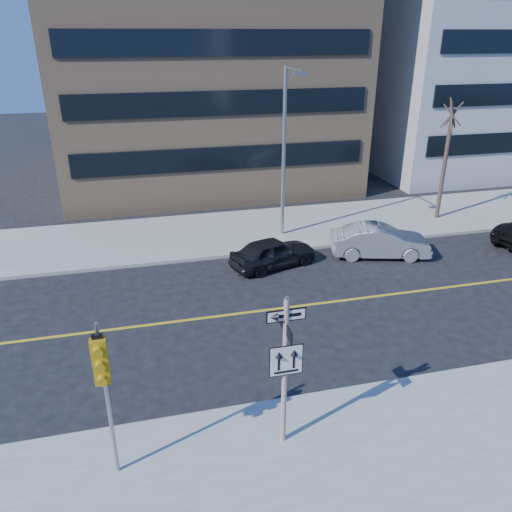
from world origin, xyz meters
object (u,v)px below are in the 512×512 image
object	(u,v)px
parked_car_a	(273,253)
street_tree_west	(452,118)
sign_pole	(285,365)
parked_car_b	(380,241)
streetlight_a	(286,143)
traffic_signal	(103,373)

from	to	relation	value
parked_car_a	street_tree_west	bearing A→B (deg)	-87.63
sign_pole	street_tree_west	world-z (taller)	street_tree_west
parked_car_b	streetlight_a	size ratio (longest dim) A/B	0.56
sign_pole	traffic_signal	size ratio (longest dim) A/B	1.02
sign_pole	traffic_signal	bearing A→B (deg)	-177.89
sign_pole	street_tree_west	distance (m)	19.22
parked_car_a	parked_car_b	xyz separation A→B (m)	(5.06, -0.10, 0.07)
parked_car_a	streetlight_a	xyz separation A→B (m)	(1.41, 3.10, 4.09)
traffic_signal	parked_car_b	size ratio (longest dim) A/B	0.90
sign_pole	parked_car_a	bearing A→B (deg)	75.70
traffic_signal	parked_car_a	distance (m)	12.47
sign_pole	parked_car_a	distance (m)	10.64
traffic_signal	parked_car_a	bearing A→B (deg)	57.43
street_tree_west	parked_car_a	bearing A→B (deg)	-160.71
traffic_signal	streetlight_a	bearing A→B (deg)	59.20
street_tree_west	sign_pole	bearing A→B (deg)	-133.26
parked_car_b	street_tree_west	world-z (taller)	street_tree_west
traffic_signal	parked_car_b	xyz separation A→B (m)	(11.65, 10.22, -2.29)
streetlight_a	parked_car_a	bearing A→B (deg)	-114.43
traffic_signal	street_tree_west	distance (m)	22.14
parked_car_b	streetlight_a	distance (m)	6.30
sign_pole	parked_car_a	world-z (taller)	sign_pole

